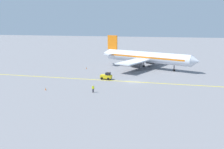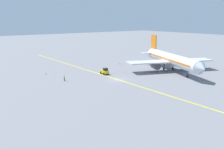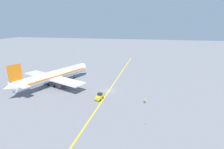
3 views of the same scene
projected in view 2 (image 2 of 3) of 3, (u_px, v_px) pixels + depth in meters
ground_plane at (117, 79)px, 72.03m from camera, size 400.00×400.00×0.00m
apron_yellow_centreline at (117, 79)px, 72.03m from camera, size 2.26×119.99×0.01m
airplane_at_gate at (171, 59)px, 82.78m from camera, size 27.96×34.13×10.60m
baggage_tug_white at (105, 71)px, 78.52m from camera, size 2.14×3.20×2.11m
ground_crew_worker at (64, 78)px, 70.24m from camera, size 0.26×0.58×1.68m
traffic_cone_near_nose at (46, 73)px, 78.91m from camera, size 0.32×0.32×0.55m
traffic_cone_mid_apron at (120, 64)px, 95.26m from camera, size 0.32×0.32×0.55m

